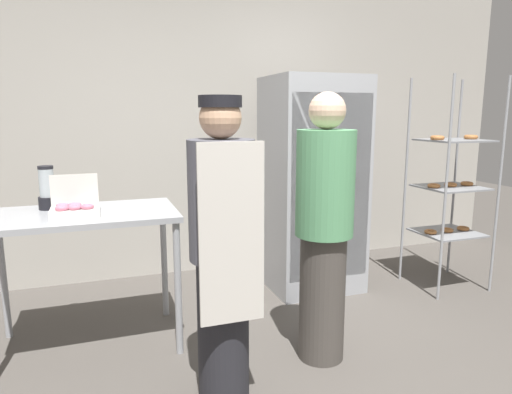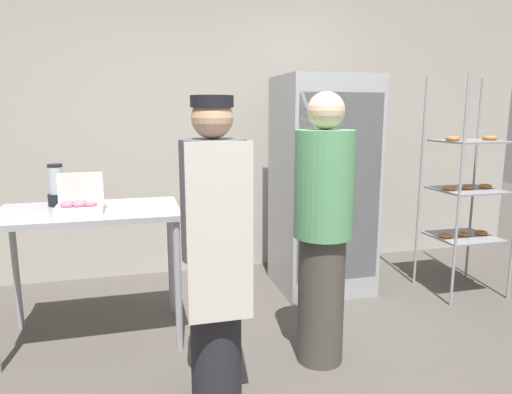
{
  "view_description": "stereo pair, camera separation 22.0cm",
  "coord_description": "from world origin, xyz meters",
  "px_view_note": "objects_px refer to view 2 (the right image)",
  "views": [
    {
      "loc": [
        -1.05,
        -1.86,
        1.5
      ],
      "look_at": [
        -0.13,
        0.75,
        0.99
      ],
      "focal_mm": 32.0,
      "sensor_mm": 36.0,
      "label": 1
    },
    {
      "loc": [
        -0.84,
        -1.92,
        1.5
      ],
      "look_at": [
        -0.13,
        0.75,
        0.99
      ],
      "focal_mm": 32.0,
      "sensor_mm": 36.0,
      "label": 2
    }
  ],
  "objects_px": {
    "blender_pitcher": "(56,187)",
    "person_baker": "(215,247)",
    "refrigerator": "(323,185)",
    "baking_rack": "(467,189)",
    "donut_box": "(79,206)",
    "person_customer": "(323,230)"
  },
  "relations": [
    {
      "from": "baking_rack",
      "to": "person_baker",
      "type": "distance_m",
      "value": 2.44
    },
    {
      "from": "refrigerator",
      "to": "person_baker",
      "type": "relative_size",
      "value": 1.13
    },
    {
      "from": "baking_rack",
      "to": "person_baker",
      "type": "bearing_deg",
      "value": -158.17
    },
    {
      "from": "donut_box",
      "to": "baking_rack",
      "type": "bearing_deg",
      "value": 3.62
    },
    {
      "from": "blender_pitcher",
      "to": "donut_box",
      "type": "bearing_deg",
      "value": -58.74
    },
    {
      "from": "donut_box",
      "to": "person_baker",
      "type": "height_order",
      "value": "person_baker"
    },
    {
      "from": "refrigerator",
      "to": "baking_rack",
      "type": "height_order",
      "value": "refrigerator"
    },
    {
      "from": "refrigerator",
      "to": "person_customer",
      "type": "distance_m",
      "value": 1.22
    },
    {
      "from": "refrigerator",
      "to": "blender_pitcher",
      "type": "relative_size",
      "value": 6.41
    },
    {
      "from": "donut_box",
      "to": "person_customer",
      "type": "relative_size",
      "value": 0.17
    },
    {
      "from": "person_customer",
      "to": "baking_rack",
      "type": "bearing_deg",
      "value": 24.53
    },
    {
      "from": "baking_rack",
      "to": "person_baker",
      "type": "relative_size",
      "value": 1.13
    },
    {
      "from": "blender_pitcher",
      "to": "person_baker",
      "type": "xyz_separation_m",
      "value": [
        0.89,
        -1.0,
        -0.19
      ]
    },
    {
      "from": "blender_pitcher",
      "to": "person_baker",
      "type": "relative_size",
      "value": 0.18
    },
    {
      "from": "baking_rack",
      "to": "refrigerator",
      "type": "bearing_deg",
      "value": 160.21
    },
    {
      "from": "person_baker",
      "to": "refrigerator",
      "type": "bearing_deg",
      "value": 48.69
    },
    {
      "from": "baking_rack",
      "to": "donut_box",
      "type": "bearing_deg",
      "value": -176.38
    },
    {
      "from": "refrigerator",
      "to": "donut_box",
      "type": "xyz_separation_m",
      "value": [
        -1.87,
        -0.59,
        0.04
      ]
    },
    {
      "from": "donut_box",
      "to": "blender_pitcher",
      "type": "bearing_deg",
      "value": 121.26
    },
    {
      "from": "refrigerator",
      "to": "person_baker",
      "type": "bearing_deg",
      "value": -131.31
    },
    {
      "from": "baking_rack",
      "to": "person_baker",
      "type": "xyz_separation_m",
      "value": [
        -2.26,
        -0.91,
        -0.06
      ]
    },
    {
      "from": "refrigerator",
      "to": "donut_box",
      "type": "relative_size",
      "value": 6.42
    }
  ]
}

